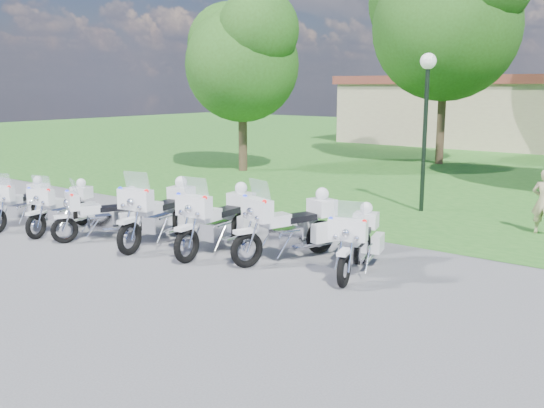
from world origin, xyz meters
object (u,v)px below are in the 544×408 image
Objects in this scene: motorcycle_0 at (22,202)px; motorcycle_5 at (291,225)px; bystander_a at (544,202)px; motorcycle_4 at (219,219)px; lamp_post at (427,94)px; motorcycle_2 at (104,213)px; motorcycle_6 at (357,240)px; motorcycle_1 at (63,206)px; motorcycle_3 at (161,212)px.

motorcycle_5 is (7.22, 1.65, 0.12)m from motorcycle_0.
motorcycle_5 is at bearing 56.86° from bystander_a.
lamp_post is at bearing -108.37° from motorcycle_4.
motorcycle_2 reaches higher than motorcycle_0.
motorcycle_6 is 6.85m from lamp_post.
motorcycle_5 is (5.87, 1.36, 0.11)m from motorcycle_1.
motorcycle_4 reaches higher than motorcycle_2.
bystander_a is (3.55, 5.36, 0.07)m from motorcycle_5.
lamp_post is (3.19, 6.92, 2.56)m from motorcycle_3.
motorcycle_4 is 1.63m from motorcycle_5.
motorcycle_2 is at bearing 168.06° from motorcycle_0.
bystander_a is (9.42, 6.71, 0.17)m from motorcycle_1.
motorcycle_1 is at bearing 35.86° from bystander_a.
motorcycle_1 is at bearing 2.15° from motorcycle_3.
motorcycle_2 is (2.80, 0.40, 0.01)m from motorcycle_0.
bystander_a reaches higher than motorcycle_1.
bystander_a is (3.42, -0.82, -2.50)m from lamp_post.
motorcycle_0 is 5.78m from motorcycle_4.
motorcycle_4 is 7.29m from lamp_post.
motorcycle_1 is 0.98× the size of motorcycle_6.
motorcycle_5 is at bearing -91.15° from lamp_post.
motorcycle_0 is 0.83× the size of motorcycle_5.
motorcycle_2 is at bearing 170.54° from motorcycle_1.
motorcycle_6 reaches higher than motorcycle_2.
motorcycle_5 is (1.57, 0.44, 0.01)m from motorcycle_4.
motorcycle_5 is at bearing 172.82° from motorcycle_0.
motorcycle_3 is at bearing 7.60° from motorcycle_4.
bystander_a is at bearing -126.41° from motorcycle_6.
lamp_post is (0.12, 6.17, 2.57)m from motorcycle_5.
motorcycle_3 is at bearing -114.73° from lamp_post.
lamp_post reaches higher than motorcycle_2.
motorcycle_4 is at bearing -139.48° from motorcycle_2.
motorcycle_5 reaches higher than motorcycle_4.
bystander_a is at bearing -167.01° from motorcycle_0.
motorcycle_6 is at bearing 179.26° from motorcycle_3.
motorcycle_0 is 8.90m from motorcycle_6.
motorcycle_6 is (1.52, 0.01, -0.09)m from motorcycle_5.
motorcycle_0 is 2.83m from motorcycle_2.
motorcycle_4 is (4.30, 0.92, 0.10)m from motorcycle_1.
motorcycle_0 is 1.02× the size of motorcycle_2.
lamp_post is at bearing -92.85° from motorcycle_6.
lamp_post is at bearing -124.86° from motorcycle_3.
motorcycle_3 is 1.52m from motorcycle_4.
bystander_a is at bearing -135.45° from motorcycle_4.
motorcycle_4 is (5.65, 1.21, 0.11)m from motorcycle_0.
motorcycle_4 is at bearing 33.79° from motorcycle_5.
motorcycle_4 is 0.58× the size of lamp_post.
motorcycle_3 is 1.17× the size of motorcycle_6.
motorcycle_4 is at bearing 178.42° from motorcycle_1.
motorcycle_1 reaches higher than motorcycle_0.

